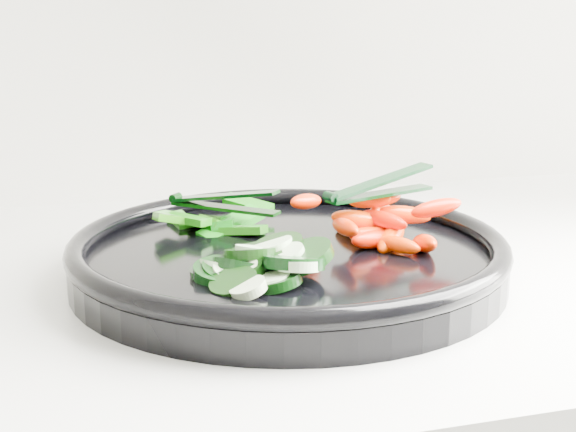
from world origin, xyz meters
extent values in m
cube|color=silver|center=(0.00, 1.70, 0.92)|extent=(2.02, 0.62, 0.03)
cylinder|color=black|center=(0.14, 1.66, 0.94)|extent=(0.38, 0.38, 0.02)
torus|color=black|center=(0.14, 1.66, 0.96)|extent=(0.39, 0.39, 0.02)
cylinder|color=black|center=(0.07, 1.58, 0.96)|extent=(0.05, 0.05, 0.02)
cylinder|color=beige|center=(0.08, 1.56, 0.96)|extent=(0.04, 0.04, 0.02)
cylinder|color=black|center=(0.09, 1.61, 0.96)|extent=(0.06, 0.06, 0.03)
cylinder|color=beige|center=(0.07, 1.62, 0.96)|extent=(0.04, 0.04, 0.02)
cylinder|color=black|center=(0.07, 1.61, 0.96)|extent=(0.05, 0.05, 0.02)
cylinder|color=beige|center=(0.08, 1.60, 0.96)|extent=(0.03, 0.03, 0.02)
cylinder|color=black|center=(0.10, 1.58, 0.96)|extent=(0.05, 0.05, 0.02)
cylinder|color=beige|center=(0.10, 1.57, 0.96)|extent=(0.03, 0.03, 0.02)
cylinder|color=black|center=(0.10, 1.64, 0.96)|extent=(0.06, 0.06, 0.02)
cylinder|color=beige|center=(0.10, 1.63, 0.96)|extent=(0.04, 0.04, 0.02)
cylinder|color=black|center=(0.07, 1.61, 0.96)|extent=(0.05, 0.05, 0.01)
cylinder|color=#DFF9C7|center=(0.08, 1.61, 0.96)|extent=(0.05, 0.05, 0.01)
cylinder|color=black|center=(0.07, 1.61, 0.96)|extent=(0.05, 0.05, 0.02)
cylinder|color=beige|center=(0.08, 1.60, 0.96)|extent=(0.04, 0.04, 0.01)
cylinder|color=black|center=(0.08, 1.60, 0.96)|extent=(0.04, 0.04, 0.03)
cylinder|color=beige|center=(0.08, 1.60, 0.96)|extent=(0.05, 0.04, 0.02)
cylinder|color=black|center=(0.13, 1.60, 0.97)|extent=(0.06, 0.06, 0.03)
cylinder|color=#D6ECBD|center=(0.12, 1.60, 0.97)|extent=(0.04, 0.04, 0.02)
cylinder|color=black|center=(0.10, 1.62, 0.97)|extent=(0.05, 0.05, 0.02)
cylinder|color=#D0ECBD|center=(0.10, 1.62, 0.97)|extent=(0.04, 0.04, 0.02)
cylinder|color=black|center=(0.12, 1.63, 0.97)|extent=(0.06, 0.06, 0.02)
cylinder|color=beige|center=(0.12, 1.63, 0.97)|extent=(0.05, 0.05, 0.02)
cylinder|color=black|center=(0.12, 1.58, 0.97)|extent=(0.06, 0.06, 0.02)
cylinder|color=#D5F9C7|center=(0.12, 1.57, 0.97)|extent=(0.04, 0.04, 0.02)
ellipsoid|color=#F72200|center=(0.23, 1.65, 0.96)|extent=(0.05, 0.05, 0.03)
ellipsoid|color=red|center=(0.21, 1.65, 0.96)|extent=(0.05, 0.04, 0.02)
ellipsoid|color=#FF3C00|center=(0.23, 1.63, 0.96)|extent=(0.04, 0.04, 0.02)
ellipsoid|color=#FF6300|center=(0.21, 1.69, 0.96)|extent=(0.04, 0.05, 0.03)
ellipsoid|color=#E60E00|center=(0.25, 1.62, 0.96)|extent=(0.02, 0.05, 0.03)
ellipsoid|color=#FF2200|center=(0.22, 1.68, 0.96)|extent=(0.03, 0.05, 0.02)
ellipsoid|color=#EA4600|center=(0.22, 1.66, 0.96)|extent=(0.05, 0.02, 0.03)
ellipsoid|color=#F96200|center=(0.25, 1.73, 0.96)|extent=(0.02, 0.04, 0.02)
ellipsoid|color=#F12200|center=(0.22, 1.71, 0.96)|extent=(0.03, 0.05, 0.02)
ellipsoid|color=#F43F00|center=(0.18, 1.64, 0.98)|extent=(0.02, 0.05, 0.02)
ellipsoid|color=#FF3300|center=(0.24, 1.69, 0.98)|extent=(0.04, 0.05, 0.03)
ellipsoid|color=red|center=(0.22, 1.66, 0.98)|extent=(0.04, 0.05, 0.02)
ellipsoid|color=#F34E00|center=(0.20, 1.67, 0.98)|extent=(0.05, 0.02, 0.03)
ellipsoid|color=#EC0D00|center=(0.25, 1.67, 0.98)|extent=(0.05, 0.02, 0.02)
ellipsoid|color=#FF3E00|center=(0.22, 1.68, 0.99)|extent=(0.04, 0.03, 0.02)
ellipsoid|color=#EB3800|center=(0.16, 1.69, 0.99)|extent=(0.04, 0.03, 0.02)
ellipsoid|color=#F95D00|center=(0.23, 1.68, 0.99)|extent=(0.04, 0.02, 0.02)
ellipsoid|color=#E90E00|center=(0.26, 1.63, 0.99)|extent=(0.05, 0.02, 0.02)
cube|color=#0A6509|center=(0.10, 1.76, 0.96)|extent=(0.04, 0.06, 0.02)
cube|color=#1B6B0A|center=(0.10, 1.76, 0.96)|extent=(0.05, 0.06, 0.03)
cube|color=#096509|center=(0.11, 1.72, 0.96)|extent=(0.05, 0.04, 0.01)
cube|color=#0A710D|center=(0.11, 1.74, 0.96)|extent=(0.07, 0.06, 0.03)
cube|color=#0B6409|center=(0.06, 1.78, 0.96)|extent=(0.02, 0.05, 0.01)
cube|color=#206A0A|center=(0.08, 1.76, 0.96)|extent=(0.02, 0.06, 0.03)
cube|color=#146509|center=(0.06, 1.74, 0.97)|extent=(0.05, 0.03, 0.02)
cube|color=#126809|center=(0.06, 1.74, 0.97)|extent=(0.05, 0.05, 0.01)
cube|color=#106509|center=(0.13, 1.78, 0.97)|extent=(0.05, 0.05, 0.02)
cylinder|color=black|center=(0.17, 1.65, 1.00)|extent=(0.01, 0.01, 0.01)
cube|color=black|center=(0.22, 1.67, 1.00)|extent=(0.11, 0.05, 0.00)
cube|color=black|center=(0.22, 1.67, 1.01)|extent=(0.11, 0.05, 0.02)
cylinder|color=black|center=(0.06, 1.79, 0.98)|extent=(0.01, 0.01, 0.01)
cube|color=black|center=(0.10, 1.75, 0.97)|extent=(0.09, 0.09, 0.00)
cube|color=black|center=(0.10, 1.75, 0.99)|extent=(0.09, 0.08, 0.02)
camera|label=1|loc=(-0.04, 1.03, 1.15)|focal=50.00mm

